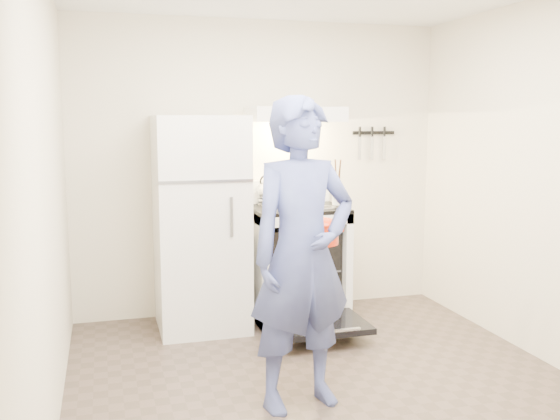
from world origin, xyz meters
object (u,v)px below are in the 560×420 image
object	(u,v)px
refrigerator	(201,223)
person	(302,255)
stove_body	(297,264)
tea_kettle	(266,190)
dutch_oven	(317,234)

from	to	relation	value
refrigerator	person	size ratio (longest dim) A/B	0.94
stove_body	refrigerator	bearing A→B (deg)	-178.23
refrigerator	tea_kettle	distance (m)	0.69
stove_body	dutch_oven	distance (m)	1.31
person	dutch_oven	world-z (taller)	person
stove_body	dutch_oven	xyz separation A→B (m)	(-0.24, -1.19, 0.49)
stove_body	tea_kettle	xyz separation A→B (m)	(-0.21, 0.22, 0.62)
tea_kettle	person	size ratio (longest dim) A/B	0.14
stove_body	tea_kettle	bearing A→B (deg)	133.96
refrigerator	dutch_oven	distance (m)	1.30
tea_kettle	dutch_oven	distance (m)	1.41
refrigerator	stove_body	distance (m)	0.90
refrigerator	stove_body	world-z (taller)	refrigerator
refrigerator	dutch_oven	xyz separation A→B (m)	(0.57, -1.17, 0.10)
person	dutch_oven	bearing A→B (deg)	48.55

